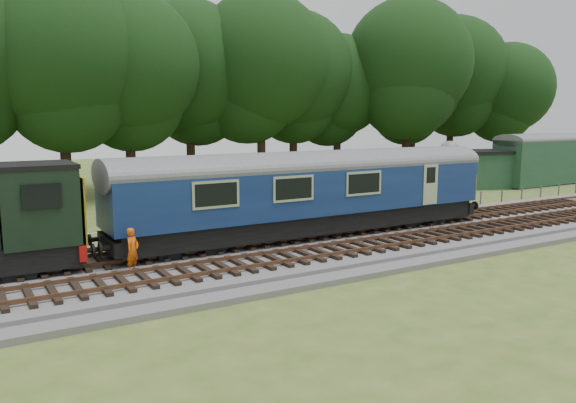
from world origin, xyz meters
TOP-DOWN VIEW (x-y plane):
  - ground at (0.00, 0.00)m, footprint 120.00×120.00m
  - ballast at (0.00, 0.00)m, footprint 70.00×7.00m
  - track_north at (0.00, 1.40)m, footprint 67.20×2.40m
  - track_south at (0.00, -1.60)m, footprint 67.20×2.40m
  - fence at (0.00, 4.50)m, footprint 64.00×0.12m
  - tree_line at (0.00, 22.00)m, footprint 70.00×8.00m
  - dmu_railcar at (-2.74, 1.40)m, footprint 18.05×2.86m
  - worker at (-11.27, -0.48)m, footprint 0.67×0.65m
  - parked_coach at (29.37, 10.02)m, footprint 16.42×3.06m
  - shed at (20.17, 11.28)m, footprint 4.56×4.56m
  - caravan at (32.14, 11.19)m, footprint 4.55×3.40m

SIDE VIEW (x-z plane):
  - ground at x=0.00m, z-range 0.00..0.00m
  - fence at x=0.00m, z-range -0.50..0.50m
  - tree_line at x=0.00m, z-range -9.00..9.00m
  - ballast at x=0.00m, z-range 0.00..0.35m
  - track_north at x=0.00m, z-range 0.31..0.52m
  - track_south at x=0.00m, z-range 0.31..0.52m
  - caravan at x=32.14m, z-range 0.00..2.00m
  - worker at x=-11.27m, z-range 0.35..1.90m
  - shed at x=20.17m, z-range 0.02..3.02m
  - parked_coach at x=29.37m, z-range 0.26..4.45m
  - dmu_railcar at x=-2.74m, z-range 0.67..4.54m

